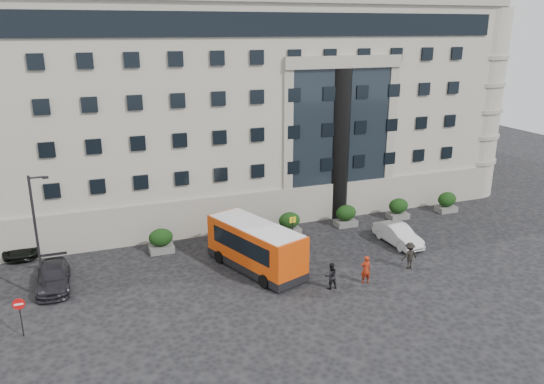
{
  "coord_description": "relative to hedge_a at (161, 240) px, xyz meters",
  "views": [
    {
      "loc": [
        -9.23,
        -29.55,
        16.18
      ],
      "look_at": [
        3.47,
        4.06,
        5.0
      ],
      "focal_mm": 35.0,
      "sensor_mm": 36.0,
      "label": 1
    }
  ],
  "objects": [
    {
      "name": "pedestrian_c",
      "position": [
        15.78,
        -8.96,
        0.03
      ],
      "size": [
        1.27,
        0.77,
        1.92
      ],
      "primitive_type": "imported",
      "rotation": [
        0.0,
        0.0,
        3.19
      ],
      "color": "black",
      "rests_on": "ground"
    },
    {
      "name": "entrance_column",
      "position": [
        16.0,
        2.5,
        5.57
      ],
      "size": [
        1.8,
        1.8,
        13.0
      ],
      "primitive_type": "cylinder",
      "color": "black",
      "rests_on": "ground"
    },
    {
      "name": "street_lamp",
      "position": [
        -7.94,
        -4.8,
        3.44
      ],
      "size": [
        1.16,
        0.18,
        8.0
      ],
      "color": "#262628",
      "rests_on": "ground"
    },
    {
      "name": "ground",
      "position": [
        4.0,
        -7.8,
        -0.93
      ],
      "size": [
        120.0,
        120.0,
        0.0
      ],
      "primitive_type": "plane",
      "color": "black",
      "rests_on": "ground"
    },
    {
      "name": "civic_building",
      "position": [
        10.0,
        14.2,
        8.07
      ],
      "size": [
        44.0,
        24.0,
        18.0
      ],
      "primitive_type": "cube",
      "color": "#9D998B",
      "rests_on": "ground"
    },
    {
      "name": "bus_stop_sign",
      "position": [
        9.5,
        -2.8,
        0.8
      ],
      "size": [
        0.5,
        0.08,
        2.52
      ],
      "color": "#262628",
      "rests_on": "ground"
    },
    {
      "name": "white_taxi",
      "position": [
        17.51,
        -4.95,
        -0.15
      ],
      "size": [
        1.87,
        4.78,
        1.55
      ],
      "primitive_type": "imported",
      "rotation": [
        0.0,
        0.0,
        0.05
      ],
      "color": "silver",
      "rests_on": "ground"
    },
    {
      "name": "hedge_d",
      "position": [
        15.6,
        0.0,
        0.0
      ],
      "size": [
        1.8,
        1.26,
        1.84
      ],
      "color": "#535350",
      "rests_on": "ground"
    },
    {
      "name": "pedestrian_b",
      "position": [
        9.26,
        -9.74,
        -0.03
      ],
      "size": [
        0.89,
        0.71,
        1.79
      ],
      "primitive_type": "imported",
      "rotation": [
        0.0,
        0.0,
        3.11
      ],
      "color": "black",
      "rests_on": "ground"
    },
    {
      "name": "hedge_b",
      "position": [
        5.2,
        0.0,
        0.0
      ],
      "size": [
        1.8,
        1.26,
        1.84
      ],
      "color": "#535350",
      "rests_on": "ground"
    },
    {
      "name": "minibus",
      "position": [
        5.68,
        -5.31,
        0.88
      ],
      "size": [
        5.23,
        8.33,
        3.29
      ],
      "rotation": [
        0.0,
        0.0,
        0.34
      ],
      "color": "#C73D09",
      "rests_on": "ground"
    },
    {
      "name": "pedestrian_a",
      "position": [
        11.76,
        -9.86,
        0.04
      ],
      "size": [
        0.75,
        0.54,
        1.93
      ],
      "primitive_type": "imported",
      "rotation": [
        0.0,
        0.0,
        3.03
      ],
      "color": "maroon",
      "rests_on": "ground"
    },
    {
      "name": "hedge_e",
      "position": [
        20.8,
        0.0,
        0.0
      ],
      "size": [
        1.8,
        1.26,
        1.84
      ],
      "color": "#535350",
      "rests_on": "ground"
    },
    {
      "name": "hedge_a",
      "position": [
        0.0,
        0.0,
        0.0
      ],
      "size": [
        1.8,
        1.26,
        1.84
      ],
      "color": "#535350",
      "rests_on": "ground"
    },
    {
      "name": "hedge_f",
      "position": [
        26.0,
        0.0,
        0.0
      ],
      "size": [
        1.8,
        1.26,
        1.84
      ],
      "color": "#535350",
      "rests_on": "ground"
    },
    {
      "name": "hedge_c",
      "position": [
        10.4,
        0.0,
        0.0
      ],
      "size": [
        1.8,
        1.26,
        1.84
      ],
      "color": "#535350",
      "rests_on": "ground"
    },
    {
      "name": "parked_car_c",
      "position": [
        -7.5,
        -3.25,
        -0.21
      ],
      "size": [
        2.14,
        5.03,
        1.45
      ],
      "primitive_type": "imported",
      "rotation": [
        0.0,
        0.0,
        -0.02
      ],
      "color": "black",
      "rests_on": "ground"
    },
    {
      "name": "parked_car_d",
      "position": [
        -9.74,
        3.76,
        -0.19
      ],
      "size": [
        2.52,
        5.35,
        1.48
      ],
      "primitive_type": "imported",
      "rotation": [
        0.0,
        0.0,
        -0.01
      ],
      "color": "black",
      "rests_on": "ground"
    },
    {
      "name": "red_truck",
      "position": [
        -9.29,
        10.48,
        0.52
      ],
      "size": [
        2.53,
        5.27,
        2.82
      ],
      "rotation": [
        0.0,
        0.0,
        -0.01
      ],
      "color": "maroon",
      "rests_on": "ground"
    },
    {
      "name": "no_entry_sign",
      "position": [
        -9.0,
        -8.84,
        0.72
      ],
      "size": [
        0.64,
        0.16,
        2.32
      ],
      "color": "#262628",
      "rests_on": "ground"
    }
  ]
}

